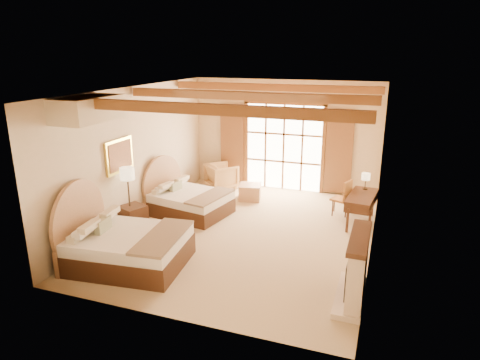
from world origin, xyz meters
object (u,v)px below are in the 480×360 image
at_px(bed_far, 185,199).
at_px(armchair, 222,176).
at_px(bed_near, 121,243).
at_px(nightstand, 133,219).
at_px(desk, 361,208).

bearing_deg(bed_far, armchair, 97.91).
relative_size(bed_near, bed_far, 1.10).
bearing_deg(nightstand, bed_far, 88.35).
bearing_deg(bed_far, bed_near, -78.42).
xyz_separation_m(bed_far, desk, (4.26, 0.77, 0.02)).
height_order(bed_far, desk, bed_far).
height_order(bed_far, armchair, bed_far).
bearing_deg(armchair, bed_near, 131.20).
bearing_deg(armchair, desk, -157.38).
bearing_deg(bed_far, desk, 20.89).
relative_size(bed_far, nightstand, 3.45).
xyz_separation_m(bed_near, armchair, (0.06, 5.05, -0.05)).
bearing_deg(bed_far, nightstand, -102.36).
bearing_deg(bed_near, desk, 34.52).
relative_size(bed_near, armchair, 2.81).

